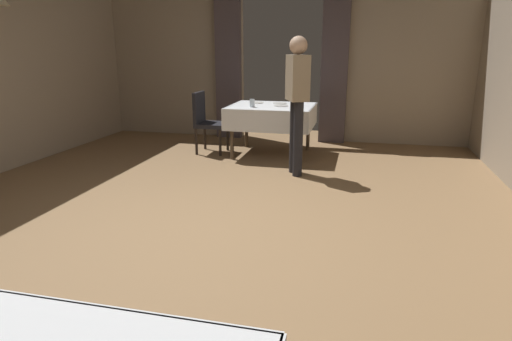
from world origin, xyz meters
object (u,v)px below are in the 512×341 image
dining_table_mid (272,112)px  person_waiter_by_doorway (297,94)px  glass_mid_c (252,103)px  plate_mid_b (281,106)px  chair_mid_left (207,119)px  plate_mid_a (280,103)px  plate_mid_d (256,103)px

dining_table_mid → person_waiter_by_doorway: bearing=-61.9°
glass_mid_c → person_waiter_by_doorway: bearing=-43.6°
glass_mid_c → plate_mid_b: bearing=28.5°
chair_mid_left → plate_mid_a: size_ratio=4.38×
dining_table_mid → person_waiter_by_doorway: person_waiter_by_doorway is taller
dining_table_mid → plate_mid_b: 0.18m
person_waiter_by_doorway → dining_table_mid: bearing=118.1°
plate_mid_d → glass_mid_c: bearing=-83.5°
glass_mid_c → plate_mid_d: glass_mid_c is taller
chair_mid_left → plate_mid_a: bearing=16.5°
plate_mid_b → plate_mid_d: size_ratio=0.94×
plate_mid_a → plate_mid_d: size_ratio=0.94×
glass_mid_c → person_waiter_by_doorway: person_waiter_by_doorway is taller
plate_mid_a → person_waiter_by_doorway: person_waiter_by_doorway is taller
plate_mid_a → plate_mid_d: (-0.37, -0.01, 0.00)m
plate_mid_d → person_waiter_by_doorway: bearing=-55.9°
plate_mid_b → dining_table_mid: bearing=166.9°
person_waiter_by_doorway → plate_mid_a: bearing=110.2°
plate_mid_a → dining_table_mid: bearing=-106.4°
plate_mid_a → person_waiter_by_doorway: size_ratio=0.12×
plate_mid_b → plate_mid_d: 0.52m
plate_mid_b → person_waiter_by_doorway: person_waiter_by_doorway is taller
plate_mid_a → glass_mid_c: size_ratio=1.84×
chair_mid_left → plate_mid_a: 1.15m
plate_mid_d → person_waiter_by_doorway: (0.81, -1.20, 0.27)m
dining_table_mid → chair_mid_left: (-1.01, -0.08, -0.13)m
plate_mid_d → plate_mid_b: bearing=-31.5°
chair_mid_left → dining_table_mid: bearing=4.4°
plate_mid_b → person_waiter_by_doorway: bearing=-68.2°
plate_mid_a → glass_mid_c: 0.58m
dining_table_mid → person_waiter_by_doorway: 1.15m
plate_mid_b → glass_mid_c: (-0.38, -0.21, 0.05)m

